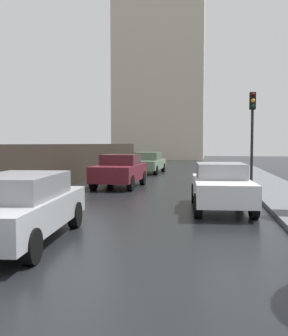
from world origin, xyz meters
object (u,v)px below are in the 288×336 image
Objects in this scene: car_maroon_far_ahead at (120,171)px; car_white_behind_camera at (221,186)px; car_green_mid_road at (148,162)px; car_silver_far_lane at (20,206)px; traffic_light at (252,121)px.

car_white_behind_camera is at bearing 130.15° from car_maroon_far_ahead.
car_green_mid_road is at bearing 103.34° from car_white_behind_camera.
traffic_light reaches higher than car_silver_far_lane.
car_silver_far_lane is at bearing -135.40° from car_white_behind_camera.
traffic_light is at bearing 71.86° from car_white_behind_camera.
car_green_mid_road reaches higher than car_white_behind_camera.
traffic_light is (5.75, 10.53, 2.27)m from car_silver_far_lane.
car_maroon_far_ahead reaches higher than car_silver_far_lane.
car_maroon_far_ahead is 0.97× the size of car_white_behind_camera.
car_silver_far_lane is at bearing 93.17° from car_maroon_far_ahead.
car_maroon_far_ahead is 7.09m from car_white_behind_camera.
car_silver_far_lane is at bearing -118.66° from traffic_light.
car_maroon_far_ahead is at bearing 92.82° from car_green_mid_road.
traffic_light reaches higher than car_white_behind_camera.
car_green_mid_road is 15.04m from car_white_behind_camera.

